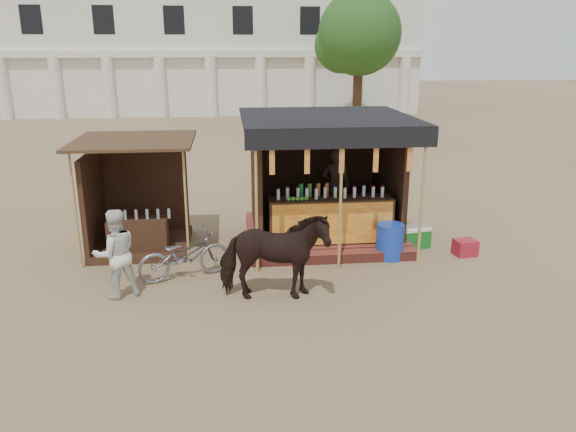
{
  "coord_description": "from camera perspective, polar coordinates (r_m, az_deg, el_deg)",
  "views": [
    {
      "loc": [
        -1.09,
        -8.55,
        4.22
      ],
      "look_at": [
        0.0,
        1.6,
        1.1
      ],
      "focal_mm": 35.0,
      "sensor_mm": 36.0,
      "label": 1
    }
  ],
  "objects": [
    {
      "name": "red_crate",
      "position": [
        12.3,
        17.55,
        -3.07
      ],
      "size": [
        0.48,
        0.41,
        0.33
      ],
      "primitive_type": "cube",
      "rotation": [
        0.0,
        0.0,
        0.13
      ],
      "color": "maroon",
      "rests_on": "ground"
    },
    {
      "name": "ground",
      "position": [
        9.6,
        1.04,
        -9.1
      ],
      "size": [
        120.0,
        120.0,
        0.0
      ],
      "primitive_type": "plane",
      "color": "#846B4C",
      "rests_on": "ground"
    },
    {
      "name": "secondary_stall",
      "position": [
        12.43,
        -15.52,
        0.64
      ],
      "size": [
        2.4,
        2.4,
        2.38
      ],
      "color": "#3B2215",
      "rests_on": "ground"
    },
    {
      "name": "motorbike",
      "position": [
        10.68,
        -10.49,
        -3.91
      ],
      "size": [
        1.86,
        1.18,
        0.92
      ],
      "primitive_type": "imported",
      "rotation": [
        0.0,
        0.0,
        1.92
      ],
      "color": "gray",
      "rests_on": "ground"
    },
    {
      "name": "main_stall",
      "position": [
        12.51,
        3.79,
        2.19
      ],
      "size": [
        3.6,
        3.61,
        2.78
      ],
      "color": "brown",
      "rests_on": "ground"
    },
    {
      "name": "blue_barrel",
      "position": [
        11.69,
        10.3,
        -2.54
      ],
      "size": [
        0.64,
        0.64,
        0.73
      ],
      "primitive_type": "cylinder",
      "rotation": [
        0.0,
        0.0,
        -0.16
      ],
      "color": "#1636AA",
      "rests_on": "ground"
    },
    {
      "name": "bystander",
      "position": [
        10.08,
        -17.11,
        -3.69
      ],
      "size": [
        0.94,
        0.85,
        1.58
      ],
      "primitive_type": "imported",
      "rotation": [
        0.0,
        0.0,
        3.55
      ],
      "color": "silver",
      "rests_on": "ground"
    },
    {
      "name": "cooler",
      "position": [
        12.48,
        12.65,
        -2.06
      ],
      "size": [
        0.72,
        0.57,
        0.46
      ],
      "color": "#17691E",
      "rests_on": "ground"
    },
    {
      "name": "background_building",
      "position": [
        38.5,
        -7.82,
        16.5
      ],
      "size": [
        26.0,
        7.45,
        8.18
      ],
      "color": "silver",
      "rests_on": "ground"
    },
    {
      "name": "tree",
      "position": [
        31.46,
        6.85,
        17.64
      ],
      "size": [
        4.5,
        4.4,
        7.0
      ],
      "color": "#382314",
      "rests_on": "ground"
    },
    {
      "name": "cow",
      "position": [
        9.51,
        -1.46,
        -4.17
      ],
      "size": [
        1.91,
        0.95,
        1.57
      ],
      "primitive_type": "imported",
      "rotation": [
        0.0,
        0.0,
        1.51
      ],
      "color": "black",
      "rests_on": "ground"
    }
  ]
}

